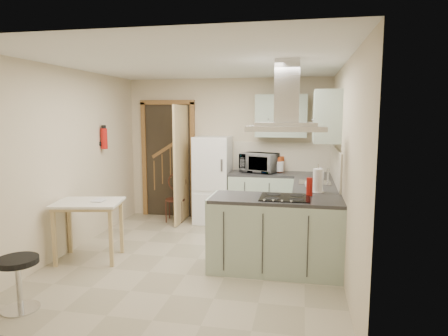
% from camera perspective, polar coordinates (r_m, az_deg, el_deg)
% --- Properties ---
extents(floor, '(4.20, 4.20, 0.00)m').
position_cam_1_polar(floor, '(5.38, -3.79, -12.81)').
color(floor, tan).
rests_on(floor, ground).
extents(ceiling, '(4.20, 4.20, 0.00)m').
position_cam_1_polar(ceiling, '(5.07, -4.06, 14.67)').
color(ceiling, silver).
rests_on(ceiling, back_wall).
extents(back_wall, '(3.60, 0.00, 3.60)m').
position_cam_1_polar(back_wall, '(7.11, 0.50, 2.63)').
color(back_wall, beige).
rests_on(back_wall, floor).
extents(left_wall, '(0.00, 4.20, 4.20)m').
position_cam_1_polar(left_wall, '(5.81, -21.33, 0.92)').
color(left_wall, beige).
rests_on(left_wall, floor).
extents(right_wall, '(0.00, 4.20, 4.20)m').
position_cam_1_polar(right_wall, '(4.92, 16.74, -0.02)').
color(right_wall, beige).
rests_on(right_wall, floor).
extents(doorway, '(1.10, 0.12, 2.10)m').
position_cam_1_polar(doorway, '(7.39, -7.96, 1.19)').
color(doorway, brown).
rests_on(doorway, floor).
extents(fridge, '(0.60, 0.60, 1.50)m').
position_cam_1_polar(fridge, '(6.92, -1.59, -1.69)').
color(fridge, white).
rests_on(fridge, floor).
extents(counter_back, '(1.08, 0.60, 0.90)m').
position_cam_1_polar(counter_back, '(6.84, 5.47, -4.39)').
color(counter_back, '#9EB2A0').
rests_on(counter_back, floor).
extents(counter_right, '(0.60, 1.95, 0.90)m').
position_cam_1_polar(counter_right, '(6.16, 12.67, -5.93)').
color(counter_right, '#9EB2A0').
rests_on(counter_right, floor).
extents(splashback, '(1.68, 0.02, 0.50)m').
position_cam_1_polar(splashback, '(6.99, 8.23, 1.64)').
color(splashback, beige).
rests_on(splashback, counter_back).
extents(wall_cabinet_back, '(0.85, 0.35, 0.70)m').
position_cam_1_polar(wall_cabinet_back, '(6.79, 8.19, 7.37)').
color(wall_cabinet_back, '#9EB2A0').
rests_on(wall_cabinet_back, back_wall).
extents(wall_cabinet_right, '(0.35, 0.90, 0.70)m').
position_cam_1_polar(wall_cabinet_right, '(5.72, 14.42, 7.14)').
color(wall_cabinet_right, '#9EB2A0').
rests_on(wall_cabinet_right, right_wall).
extents(peninsula, '(1.55, 0.65, 0.90)m').
position_cam_1_polar(peninsula, '(4.90, 7.40, -9.36)').
color(peninsula, '#9EB2A0').
rests_on(peninsula, floor).
extents(hob, '(0.58, 0.50, 0.01)m').
position_cam_1_polar(hob, '(4.78, 8.69, -4.18)').
color(hob, black).
rests_on(hob, peninsula).
extents(extractor_hood, '(0.90, 0.55, 0.10)m').
position_cam_1_polar(extractor_hood, '(4.69, 8.90, 5.61)').
color(extractor_hood, silver).
rests_on(extractor_hood, ceiling).
extents(sink, '(0.45, 0.40, 0.01)m').
position_cam_1_polar(sink, '(5.89, 12.84, -2.03)').
color(sink, silver).
rests_on(sink, counter_right).
extents(fire_extinguisher, '(0.10, 0.10, 0.32)m').
position_cam_1_polar(fire_extinguisher, '(6.53, -16.76, 4.04)').
color(fire_extinguisher, '#B2140F').
rests_on(fire_extinguisher, left_wall).
extents(drop_leaf_table, '(0.93, 0.76, 0.77)m').
position_cam_1_polar(drop_leaf_table, '(5.51, -18.68, -8.48)').
color(drop_leaf_table, '#D0B380').
rests_on(drop_leaf_table, floor).
extents(bentwood_chair, '(0.38, 0.38, 0.77)m').
position_cam_1_polar(bentwood_chair, '(7.11, -6.99, -4.50)').
color(bentwood_chair, '#4D2919').
rests_on(bentwood_chair, floor).
extents(stool, '(0.48, 0.48, 0.52)m').
position_cam_1_polar(stool, '(4.47, -27.25, -14.47)').
color(stool, black).
rests_on(stool, floor).
extents(microwave, '(0.68, 0.56, 0.33)m').
position_cam_1_polar(microwave, '(6.79, 5.04, 0.76)').
color(microwave, black).
rests_on(microwave, counter_back).
extents(kettle, '(0.15, 0.15, 0.21)m').
position_cam_1_polar(kettle, '(6.82, 7.93, 0.24)').
color(kettle, white).
rests_on(kettle, counter_back).
extents(cereal_box, '(0.12, 0.19, 0.26)m').
position_cam_1_polar(cereal_box, '(6.87, 8.03, 0.52)').
color(cereal_box, '#CC4A18').
rests_on(cereal_box, counter_back).
extents(soap_bottle, '(0.11, 0.11, 0.19)m').
position_cam_1_polar(soap_bottle, '(6.18, 13.59, -0.77)').
color(soap_bottle, '#AAA8B5').
rests_on(soap_bottle, counter_right).
extents(paper_towel, '(0.13, 0.13, 0.31)m').
position_cam_1_polar(paper_towel, '(5.15, 13.26, -1.74)').
color(paper_towel, white).
rests_on(paper_towel, counter_right).
extents(cup, '(0.16, 0.16, 0.10)m').
position_cam_1_polar(cup, '(5.42, 12.13, -2.38)').
color(cup, white).
rests_on(cup, counter_right).
extents(red_bottle, '(0.10, 0.10, 0.22)m').
position_cam_1_polar(red_bottle, '(4.95, 12.12, -2.64)').
color(red_bottle, '#A5150E').
rests_on(red_bottle, peninsula).
extents(book, '(0.15, 0.20, 0.09)m').
position_cam_1_polar(book, '(5.42, -18.14, -4.03)').
color(book, maroon).
rests_on(book, drop_leaf_table).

